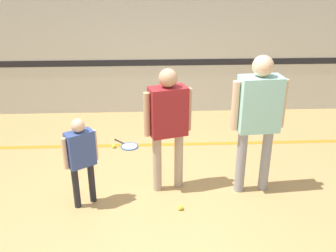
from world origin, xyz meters
The scene contains 9 objects.
ground_plane centered at (0.00, 0.00, 0.00)m, with size 16.00×16.00×0.00m, color tan.
wall_back centered at (0.00, 3.10, 1.60)m, with size 16.00×0.07×3.20m.
floor_stripe centered at (0.00, 1.53, 0.00)m, with size 14.40×0.10×0.01m.
person_instructor centered at (0.07, 0.22, 1.02)m, with size 0.60×0.37×1.65m.
person_student_left centered at (-0.99, -0.11, 0.71)m, with size 0.37×0.33×1.15m.
person_student_right centered at (1.17, 0.12, 1.12)m, with size 0.69×0.32×1.82m.
racket_spare_on_floor centered at (-0.53, 1.49, 0.01)m, with size 0.48×0.50×0.03m.
tennis_ball_near_instructor centered at (0.20, -0.30, 0.03)m, with size 0.07×0.07×0.07m, color #CCE038.
tennis_ball_by_spare_racket centered at (-0.77, 1.45, 0.03)m, with size 0.07×0.07×0.07m, color #CCE038.
Camera 1 is at (-0.13, -4.11, 2.77)m, focal length 40.00 mm.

